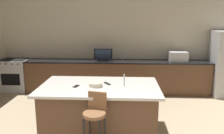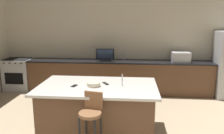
{
  "view_description": "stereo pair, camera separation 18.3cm",
  "coord_description": "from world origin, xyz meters",
  "px_view_note": "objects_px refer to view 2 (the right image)",
  "views": [
    {
      "loc": [
        0.13,
        -1.83,
        2.11
      ],
      "look_at": [
        -0.12,
        3.04,
        1.05
      ],
      "focal_mm": 37.02,
      "sensor_mm": 36.0,
      "label": 1
    },
    {
      "loc": [
        0.32,
        -1.82,
        2.11
      ],
      "look_at": [
        -0.12,
        3.04,
        1.05
      ],
      "focal_mm": 37.02,
      "sensor_mm": 36.0,
      "label": 2
    }
  ],
  "objects_px": {
    "microwave": "(181,57)",
    "tv_monitor": "(105,55)",
    "kitchen_island": "(98,109)",
    "range_oven": "(19,74)",
    "cell_phone": "(74,86)",
    "fruit_bowl": "(93,84)",
    "tv_remote": "(106,83)",
    "bar_stool_center": "(91,119)"
  },
  "relations": [
    {
      "from": "kitchen_island",
      "to": "range_oven",
      "type": "relative_size",
      "value": 2.27
    },
    {
      "from": "tv_monitor",
      "to": "cell_phone",
      "type": "bearing_deg",
      "value": -96.25
    },
    {
      "from": "tv_monitor",
      "to": "fruit_bowl",
      "type": "relative_size",
      "value": 2.15
    },
    {
      "from": "tv_monitor",
      "to": "fruit_bowl",
      "type": "xyz_separation_m",
      "value": [
        0.08,
        -2.39,
        -0.13
      ]
    },
    {
      "from": "tv_remote",
      "to": "microwave",
      "type": "bearing_deg",
      "value": 17.55
    },
    {
      "from": "range_oven",
      "to": "tv_monitor",
      "type": "relative_size",
      "value": 1.85
    },
    {
      "from": "range_oven",
      "to": "microwave",
      "type": "relative_size",
      "value": 1.94
    },
    {
      "from": "microwave",
      "to": "tv_monitor",
      "type": "height_order",
      "value": "tv_monitor"
    },
    {
      "from": "kitchen_island",
      "to": "cell_phone",
      "type": "distance_m",
      "value": 0.61
    },
    {
      "from": "bar_stool_center",
      "to": "tv_monitor",
      "type": "bearing_deg",
      "value": 105.41
    },
    {
      "from": "tv_monitor",
      "to": "microwave",
      "type": "bearing_deg",
      "value": 1.44
    },
    {
      "from": "microwave",
      "to": "fruit_bowl",
      "type": "height_order",
      "value": "microwave"
    },
    {
      "from": "bar_stool_center",
      "to": "tv_remote",
      "type": "distance_m",
      "value": 0.91
    },
    {
      "from": "range_oven",
      "to": "tv_monitor",
      "type": "xyz_separation_m",
      "value": [
        2.56,
        -0.05,
        0.61
      ]
    },
    {
      "from": "cell_phone",
      "to": "tv_remote",
      "type": "distance_m",
      "value": 0.57
    },
    {
      "from": "range_oven",
      "to": "microwave",
      "type": "xyz_separation_m",
      "value": [
        4.63,
        0.0,
        0.58
      ]
    },
    {
      "from": "bar_stool_center",
      "to": "cell_phone",
      "type": "relative_size",
      "value": 6.68
    },
    {
      "from": "kitchen_island",
      "to": "microwave",
      "type": "bearing_deg",
      "value": 51.15
    },
    {
      "from": "kitchen_island",
      "to": "bar_stool_center",
      "type": "relative_size",
      "value": 2.11
    },
    {
      "from": "range_oven",
      "to": "tv_monitor",
      "type": "bearing_deg",
      "value": -1.13
    },
    {
      "from": "microwave",
      "to": "tv_monitor",
      "type": "xyz_separation_m",
      "value": [
        -2.06,
        -0.05,
        0.03
      ]
    },
    {
      "from": "kitchen_island",
      "to": "microwave",
      "type": "distance_m",
      "value": 3.12
    },
    {
      "from": "kitchen_island",
      "to": "tv_monitor",
      "type": "distance_m",
      "value": 2.41
    },
    {
      "from": "bar_stool_center",
      "to": "tv_remote",
      "type": "relative_size",
      "value": 5.9
    },
    {
      "from": "tv_monitor",
      "to": "bar_stool_center",
      "type": "xyz_separation_m",
      "value": [
        0.15,
        -3.08,
        -0.47
      ]
    },
    {
      "from": "range_oven",
      "to": "tv_remote",
      "type": "height_order",
      "value": "range_oven"
    },
    {
      "from": "tv_remote",
      "to": "cell_phone",
      "type": "bearing_deg",
      "value": 163.65
    },
    {
      "from": "cell_phone",
      "to": "tv_remote",
      "type": "relative_size",
      "value": 0.88
    },
    {
      "from": "cell_phone",
      "to": "tv_remote",
      "type": "xyz_separation_m",
      "value": [
        0.54,
        0.18,
        0.01
      ]
    },
    {
      "from": "range_oven",
      "to": "cell_phone",
      "type": "relative_size",
      "value": 6.22
    },
    {
      "from": "range_oven",
      "to": "fruit_bowl",
      "type": "distance_m",
      "value": 3.63
    },
    {
      "from": "fruit_bowl",
      "to": "tv_remote",
      "type": "distance_m",
      "value": 0.26
    },
    {
      "from": "tv_monitor",
      "to": "fruit_bowl",
      "type": "bearing_deg",
      "value": -88.13
    },
    {
      "from": "kitchen_island",
      "to": "tv_monitor",
      "type": "xyz_separation_m",
      "value": [
        -0.14,
        2.33,
        0.61
      ]
    },
    {
      "from": "kitchen_island",
      "to": "fruit_bowl",
      "type": "distance_m",
      "value": 0.49
    },
    {
      "from": "fruit_bowl",
      "to": "cell_phone",
      "type": "height_order",
      "value": "fruit_bowl"
    },
    {
      "from": "kitchen_island",
      "to": "range_oven",
      "type": "distance_m",
      "value": 3.61
    },
    {
      "from": "bar_stool_center",
      "to": "tv_remote",
      "type": "height_order",
      "value": "bar_stool_center"
    },
    {
      "from": "range_oven",
      "to": "tv_remote",
      "type": "xyz_separation_m",
      "value": [
        2.84,
        -2.28,
        0.46
      ]
    },
    {
      "from": "fruit_bowl",
      "to": "microwave",
      "type": "bearing_deg",
      "value": 50.93
    },
    {
      "from": "tv_monitor",
      "to": "range_oven",
      "type": "bearing_deg",
      "value": 178.87
    },
    {
      "from": "tv_monitor",
      "to": "kitchen_island",
      "type": "bearing_deg",
      "value": -86.5
    }
  ]
}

